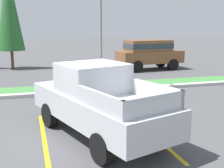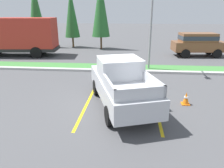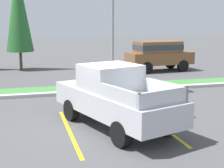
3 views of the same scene
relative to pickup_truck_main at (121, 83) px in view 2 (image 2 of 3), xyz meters
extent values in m
plane|color=#4C4C4F|center=(-0.16, 0.40, -1.04)|extent=(120.00, 120.00, 0.00)
cube|color=yellow|center=(-1.53, -0.05, -1.04)|extent=(0.12, 4.80, 0.01)
cube|color=yellow|center=(1.57, -0.05, -1.04)|extent=(0.12, 4.80, 0.01)
cube|color=#B2B2AD|center=(-0.16, 5.40, -0.97)|extent=(56.00, 0.40, 0.15)
cube|color=#42843D|center=(-0.16, 6.50, -1.01)|extent=(56.00, 1.80, 0.06)
cylinder|color=black|center=(-1.28, 1.16, -0.66)|extent=(0.50, 0.81, 0.76)
cylinder|color=black|center=(0.33, 1.69, -0.66)|extent=(0.50, 0.81, 0.76)
cylinder|color=black|center=(-0.30, -1.79, -0.66)|extent=(0.50, 0.81, 0.76)
cylinder|color=black|center=(1.31, -1.25, -0.66)|extent=(0.50, 0.81, 0.76)
cube|color=silver|center=(0.02, -0.05, -0.16)|extent=(3.44, 5.53, 0.76)
cube|color=silver|center=(-0.08, 0.24, 0.64)|extent=(2.17, 2.07, 0.84)
cube|color=#2D3842|center=(-0.34, 1.01, 0.69)|extent=(1.56, 0.57, 0.63)
cube|color=silver|center=(-0.33, -1.69, 0.44)|extent=(0.69, 1.83, 0.44)
cube|color=silver|center=(1.28, -1.16, 0.44)|extent=(0.69, 1.83, 0.44)
cube|color=silver|center=(0.76, -2.28, 0.44)|extent=(1.74, 0.66, 0.44)
cube|color=silver|center=(-0.79, 2.37, -0.40)|extent=(1.76, 0.72, 0.28)
cylinder|color=black|center=(-7.98, 9.16, -0.54)|extent=(1.02, 0.40, 1.00)
cylinder|color=black|center=(-8.19, 11.35, -0.54)|extent=(1.02, 0.40, 1.00)
cube|color=#262626|center=(-9.88, 10.08, -0.39)|extent=(6.99, 2.95, 0.30)
cube|color=#B22D23|center=(-9.08, 10.16, 1.06)|extent=(5.21, 2.88, 2.60)
cylinder|color=black|center=(7.80, 12.31, -0.64)|extent=(0.82, 0.33, 0.80)
cylinder|color=black|center=(7.95, 10.61, -0.64)|extent=(0.82, 0.33, 0.80)
cylinder|color=black|center=(5.01, 12.05, -0.64)|extent=(0.82, 0.33, 0.80)
cylinder|color=black|center=(5.17, 10.36, -0.64)|extent=(0.82, 0.33, 0.80)
cube|color=brown|center=(6.48, 11.33, -0.12)|extent=(4.75, 2.25, 0.84)
cube|color=brown|center=(6.33, 11.32, 0.68)|extent=(3.24, 1.95, 0.76)
cube|color=#2D3842|center=(6.33, 11.32, 0.66)|extent=(3.28, 2.00, 0.36)
cylinder|color=gray|center=(1.67, 6.30, 2.07)|extent=(0.14, 0.14, 6.23)
cylinder|color=brown|center=(-10.29, 15.12, -0.41)|extent=(0.20, 0.20, 1.27)
cone|color=#28662D|center=(-10.29, 15.12, 3.12)|extent=(1.83, 1.83, 5.79)
cylinder|color=brown|center=(-6.29, 15.23, -0.47)|extent=(0.20, 0.20, 1.15)
cone|color=#28662D|center=(-6.29, 15.23, 2.72)|extent=(1.66, 1.66, 5.23)
cylinder|color=brown|center=(-2.94, 14.52, -0.37)|extent=(0.20, 0.20, 1.33)
cone|color=#28662D|center=(-2.94, 14.52, 3.33)|extent=(1.92, 1.92, 6.07)
cube|color=orange|center=(2.93, 0.35, -1.02)|extent=(0.36, 0.36, 0.04)
cone|color=orange|center=(2.93, 0.35, -0.72)|extent=(0.28, 0.28, 0.56)
cylinder|color=white|center=(2.93, 0.35, -0.69)|extent=(0.19, 0.19, 0.07)
camera|label=1|loc=(-1.85, -8.00, 2.18)|focal=47.28mm
camera|label=2|loc=(0.43, -8.70, 3.02)|focal=33.93mm
camera|label=3|loc=(-2.94, -10.48, 2.53)|focal=53.83mm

